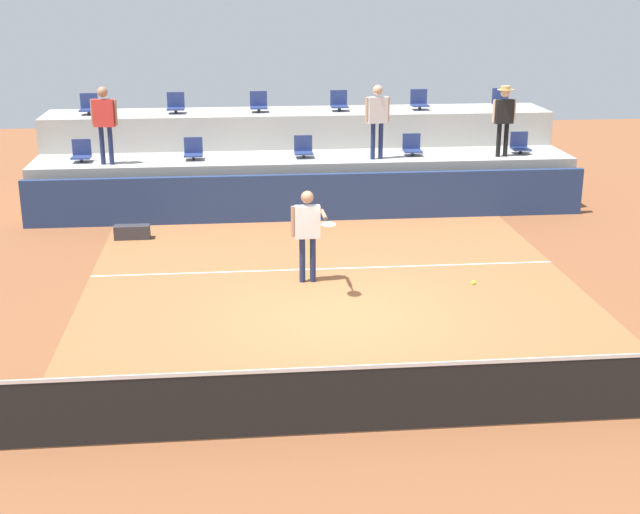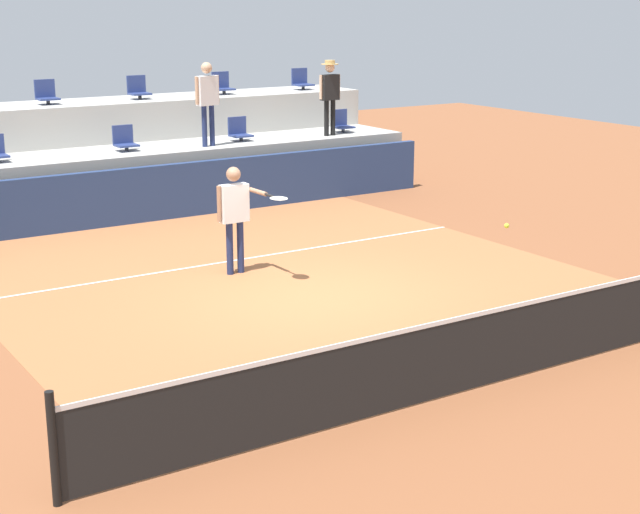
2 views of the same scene
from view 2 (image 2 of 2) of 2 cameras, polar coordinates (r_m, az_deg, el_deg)
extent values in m
plane|color=brown|center=(14.44, -0.33, -2.29)|extent=(40.00, 40.00, 0.00)
cube|color=#A36038|center=(15.26, -2.34, -1.34)|extent=(9.00, 10.00, 0.01)
cube|color=silver|center=(16.43, -4.82, -0.17)|extent=(9.00, 0.06, 0.00)
cylinder|color=black|center=(8.79, -15.43, -10.86)|extent=(0.08, 0.08, 1.07)
cube|color=black|center=(11.30, 10.64, -5.10)|extent=(10.40, 0.01, 0.87)
cube|color=white|center=(11.16, 10.75, -2.99)|extent=(10.40, 0.02, 0.05)
cube|color=navy|center=(19.49, -9.85, 3.71)|extent=(13.00, 0.16, 1.10)
cube|color=#ADAAA3|center=(20.66, -11.28, 4.48)|extent=(13.00, 1.80, 1.25)
cube|color=#ADAAA3|center=(22.26, -13.06, 6.24)|extent=(13.00, 1.80, 2.10)
cylinder|color=#2D2D33|center=(20.40, -11.32, 6.27)|extent=(0.08, 0.08, 0.10)
cube|color=navy|center=(20.39, -11.33, 6.47)|extent=(0.44, 0.40, 0.04)
cube|color=navy|center=(20.53, -11.55, 7.10)|extent=(0.44, 0.04, 0.38)
cylinder|color=#2D2D33|center=(21.50, -4.67, 6.95)|extent=(0.08, 0.08, 0.10)
cube|color=navy|center=(21.49, -4.67, 7.13)|extent=(0.44, 0.40, 0.04)
cube|color=navy|center=(21.62, -4.91, 7.74)|extent=(0.44, 0.04, 0.38)
cylinder|color=#2D2D33|center=(22.89, 1.37, 7.48)|extent=(0.08, 0.08, 0.10)
cube|color=navy|center=(22.88, 1.37, 7.65)|extent=(0.44, 0.40, 0.04)
cube|color=navy|center=(23.00, 1.12, 8.22)|extent=(0.44, 0.04, 0.38)
cylinder|color=#2D2D33|center=(21.66, -15.72, 8.77)|extent=(0.08, 0.08, 0.10)
cube|color=navy|center=(21.65, -15.73, 8.95)|extent=(0.44, 0.40, 0.04)
cube|color=navy|center=(21.80, -15.91, 9.53)|extent=(0.44, 0.04, 0.38)
cylinder|color=#2D2D33|center=(22.35, -10.56, 9.25)|extent=(0.08, 0.08, 0.10)
cube|color=navy|center=(22.35, -10.57, 9.43)|extent=(0.44, 0.40, 0.04)
cube|color=navy|center=(22.50, -10.77, 9.99)|extent=(0.44, 0.04, 0.38)
cylinder|color=#2D2D33|center=(23.23, -5.67, 9.63)|extent=(0.08, 0.08, 0.10)
cube|color=navy|center=(23.23, -5.68, 9.81)|extent=(0.44, 0.40, 0.04)
cube|color=navy|center=(23.37, -5.90, 10.35)|extent=(0.44, 0.04, 0.38)
cylinder|color=#2D2D33|center=(24.31, -1.00, 9.94)|extent=(0.08, 0.08, 0.10)
cube|color=navy|center=(24.30, -1.00, 10.10)|extent=(0.44, 0.40, 0.04)
cube|color=navy|center=(24.44, -1.23, 10.62)|extent=(0.44, 0.04, 0.38)
cylinder|color=navy|center=(15.50, -5.34, 0.50)|extent=(0.11, 0.11, 0.85)
cylinder|color=navy|center=(15.59, -4.71, 0.60)|extent=(0.11, 0.11, 0.85)
cube|color=white|center=(15.38, -5.08, 3.18)|extent=(0.47, 0.19, 0.60)
sphere|color=#A87A5B|center=(15.30, -5.12, 4.88)|extent=(0.24, 0.24, 0.23)
cylinder|color=#A87A5B|center=(15.26, -5.96, 3.13)|extent=(0.07, 0.07, 0.57)
cylinder|color=#A87A5B|center=(15.24, -3.73, 3.87)|extent=(0.08, 0.54, 0.07)
cylinder|color=black|center=(14.93, -3.01, 3.65)|extent=(0.04, 0.26, 0.04)
ellipsoid|color=silver|center=(14.69, -2.44, 3.47)|extent=(0.27, 0.33, 0.03)
cylinder|color=navy|center=(20.71, -6.82, 7.65)|extent=(0.13, 0.13, 0.86)
cylinder|color=navy|center=(20.82, -6.38, 7.71)|extent=(0.13, 0.13, 0.86)
cube|color=white|center=(20.68, -6.66, 9.71)|extent=(0.49, 0.26, 0.61)
sphere|color=tan|center=(20.65, -6.70, 11.01)|extent=(0.27, 0.27, 0.23)
cylinder|color=tan|center=(20.52, -7.27, 9.70)|extent=(0.08, 0.08, 0.58)
cylinder|color=tan|center=(20.84, -6.06, 9.82)|extent=(0.08, 0.08, 0.58)
cylinder|color=black|center=(22.23, 0.39, 8.18)|extent=(0.12, 0.12, 0.81)
cylinder|color=black|center=(22.34, 0.77, 8.21)|extent=(0.12, 0.12, 0.81)
cube|color=black|center=(22.21, 0.58, 9.96)|extent=(0.45, 0.21, 0.57)
sphere|color=beige|center=(22.18, 0.58, 11.09)|extent=(0.23, 0.23, 0.22)
cylinder|color=beige|center=(22.06, 0.05, 9.97)|extent=(0.07, 0.07, 0.54)
cylinder|color=beige|center=(22.36, 1.10, 10.04)|extent=(0.07, 0.07, 0.54)
cylinder|color=tan|center=(22.17, 0.58, 11.29)|extent=(0.42, 0.42, 0.01)
cylinder|color=tan|center=(22.17, 0.58, 11.41)|extent=(0.25, 0.25, 0.09)
sphere|color=#CCE033|center=(13.22, 10.94, 1.82)|extent=(0.07, 0.07, 0.07)
camera|label=1|loc=(6.09, 79.33, 13.76)|focal=49.04mm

